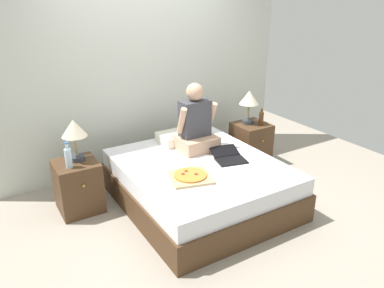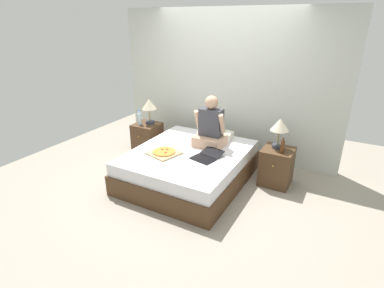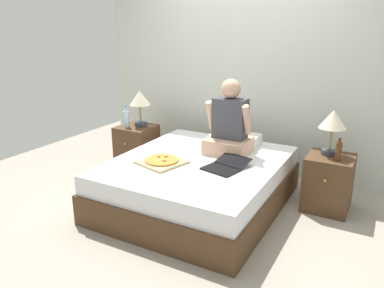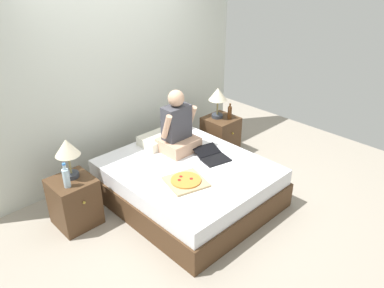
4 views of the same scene
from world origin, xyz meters
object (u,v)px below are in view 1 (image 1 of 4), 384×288
at_px(nightstand_right, 251,143).
at_px(person_seated, 195,125).
at_px(beer_bottle, 261,118).
at_px(pizza_box, 190,176).
at_px(lamp_on_right_nightstand, 249,100).
at_px(lamp_on_left_nightstand, 74,131).
at_px(laptop, 229,157).
at_px(bed, 199,183).
at_px(water_bottle, 68,158).
at_px(nightstand_left, 78,186).

distance_m(nightstand_right, person_seated, 1.14).
bearing_deg(beer_bottle, pizza_box, -155.13).
relative_size(lamp_on_right_nightstand, pizza_box, 0.92).
height_order(lamp_on_left_nightstand, laptop, lamp_on_left_nightstand).
bearing_deg(bed, water_bottle, 159.90).
distance_m(bed, water_bottle, 1.41).
bearing_deg(water_bottle, nightstand_left, 48.35).
bearing_deg(lamp_on_left_nightstand, water_bottle, -130.60).
bearing_deg(nightstand_left, pizza_box, -41.36).
height_order(lamp_on_left_nightstand, beer_bottle, lamp_on_left_nightstand).
distance_m(nightstand_left, nightstand_right, 2.37).
xyz_separation_m(laptop, pizza_box, (-0.60, -0.17, -0.00)).
distance_m(bed, pizza_box, 0.46).
relative_size(water_bottle, pizza_box, 0.56).
bearing_deg(person_seated, lamp_on_right_nightstand, 13.44).
height_order(beer_bottle, pizza_box, beer_bottle).
height_order(nightstand_left, lamp_on_right_nightstand, lamp_on_right_nightstand).
xyz_separation_m(nightstand_left, water_bottle, (-0.08, -0.09, 0.39)).
bearing_deg(laptop, pizza_box, -164.47).
bearing_deg(bed, beer_bottle, 19.85).
relative_size(bed, person_seated, 2.40).
relative_size(beer_bottle, laptop, 0.48).
distance_m(water_bottle, beer_bottle, 2.52).
bearing_deg(bed, nightstand_left, 154.99).
height_order(bed, pizza_box, pizza_box).
relative_size(lamp_on_left_nightstand, person_seated, 0.58).
bearing_deg(person_seated, nightstand_left, 172.28).
height_order(nightstand_right, laptop, laptop).
relative_size(water_bottle, nightstand_right, 0.49).
xyz_separation_m(person_seated, pizza_box, (-0.44, -0.62, -0.27)).
xyz_separation_m(person_seated, laptop, (0.16, -0.46, -0.27)).
xyz_separation_m(lamp_on_right_nightstand, laptop, (-0.83, -0.69, -0.38)).
distance_m(laptop, pizza_box, 0.62).
bearing_deg(person_seated, nightstand_right, 10.33).
xyz_separation_m(nightstand_right, laptop, (-0.86, -0.64, 0.23)).
bearing_deg(lamp_on_left_nightstand, person_seated, -10.07).
height_order(person_seated, laptop, person_seated).
xyz_separation_m(lamp_on_left_nightstand, pizza_box, (0.88, -0.86, -0.38)).
relative_size(laptop, pizza_box, 0.97).
bearing_deg(beer_bottle, bed, -160.15).
height_order(bed, laptop, laptop).
bearing_deg(nightstand_left, lamp_on_right_nightstand, 1.22).
height_order(lamp_on_left_nightstand, water_bottle, lamp_on_left_nightstand).
relative_size(lamp_on_right_nightstand, person_seated, 0.58).
relative_size(bed, laptop, 3.94).
distance_m(nightstand_right, beer_bottle, 0.40).
distance_m(beer_bottle, laptop, 1.08).
bearing_deg(water_bottle, beer_bottle, -0.23).
distance_m(bed, lamp_on_left_nightstand, 1.45).
xyz_separation_m(water_bottle, laptop, (1.60, -0.55, -0.16)).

